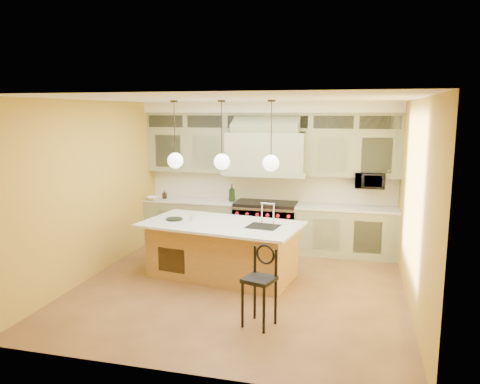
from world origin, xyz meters
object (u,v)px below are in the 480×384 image
(counter_stool, at_px, (260,281))
(kitchen_island, at_px, (223,249))
(range, at_px, (266,226))
(microwave, at_px, (370,180))

(counter_stool, bearing_deg, kitchen_island, 138.66)
(range, distance_m, counter_stool, 3.38)
(kitchen_island, relative_size, microwave, 5.03)
(kitchen_island, relative_size, counter_stool, 2.61)
(range, bearing_deg, counter_stool, -80.08)
(kitchen_island, height_order, microwave, microwave)
(microwave, bearing_deg, kitchen_island, -142.44)
(range, height_order, counter_stool, counter_stool)
(range, relative_size, microwave, 2.21)
(counter_stool, xyz_separation_m, microwave, (1.37, 3.43, 0.86))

